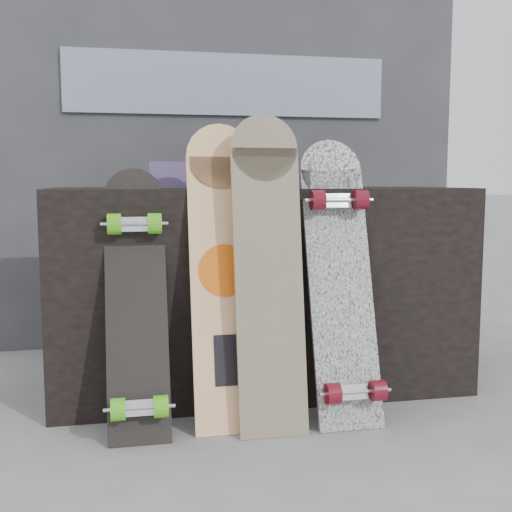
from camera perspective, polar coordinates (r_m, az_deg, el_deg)
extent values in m
plane|color=slate|center=(2.21, 3.07, -15.33)|extent=(60.00, 60.00, 0.00)
cube|color=black|center=(2.57, 0.31, -2.87)|extent=(1.60, 0.60, 0.80)
cube|color=#37363C|center=(3.38, -2.72, 11.36)|extent=(2.40, 0.20, 2.20)
cube|color=navy|center=(3.29, -2.43, 14.98)|extent=(1.60, 0.02, 0.30)
cube|color=navy|center=(2.54, -7.48, 7.16)|extent=(0.18, 0.12, 0.10)
cube|color=navy|center=(2.66, 5.25, 7.39)|extent=(0.14, 0.14, 0.12)
cube|color=#D1B78C|center=(2.67, 1.40, 6.77)|extent=(0.22, 0.10, 0.06)
cube|color=beige|center=(2.16, -2.75, -3.28)|extent=(0.23, 0.22, 0.91)
cylinder|color=beige|center=(2.23, -3.24, 8.77)|extent=(0.23, 0.07, 0.23)
cylinder|color=orange|center=(2.15, -2.79, -1.29)|extent=(0.18, 0.04, 0.17)
cube|color=black|center=(2.15, -2.47, -9.23)|extent=(0.09, 0.04, 0.16)
cube|color=#C6B387|center=(2.11, 1.19, -3.11)|extent=(0.23, 0.19, 0.94)
cylinder|color=#C6B387|center=(2.17, 0.71, 9.56)|extent=(0.23, 0.06, 0.23)
cube|color=white|center=(2.24, 7.57, -3.52)|extent=(0.23, 0.28, 0.87)
cylinder|color=white|center=(2.33, 6.65, 7.57)|extent=(0.23, 0.08, 0.22)
cube|color=silver|center=(2.19, 8.65, -11.85)|extent=(0.09, 0.04, 0.06)
cylinder|color=maroon|center=(2.15, 6.83, -12.05)|extent=(0.04, 0.07, 0.07)
cylinder|color=maroon|center=(2.20, 10.78, -11.66)|extent=(0.05, 0.07, 0.07)
cube|color=silver|center=(2.26, 7.23, 4.83)|extent=(0.09, 0.04, 0.06)
cylinder|color=maroon|center=(2.22, 5.47, 4.97)|extent=(0.04, 0.07, 0.07)
cylinder|color=maroon|center=(2.27, 9.26, 4.96)|extent=(0.05, 0.07, 0.07)
cube|color=black|center=(2.15, -10.56, -5.23)|extent=(0.20, 0.29, 0.78)
cylinder|color=black|center=(2.25, -10.84, 5.22)|extent=(0.20, 0.08, 0.19)
cube|color=silver|center=(2.09, -10.32, -13.15)|extent=(0.09, 0.05, 0.06)
cylinder|color=#50BE1A|center=(2.07, -12.17, -13.19)|extent=(0.04, 0.07, 0.07)
cylinder|color=#50BE1A|center=(2.07, -8.46, -13.09)|extent=(0.05, 0.07, 0.07)
cube|color=silver|center=(2.17, -10.76, 2.69)|extent=(0.09, 0.05, 0.06)
cylinder|color=#50BE1A|center=(2.15, -12.50, 2.79)|extent=(0.04, 0.07, 0.07)
cylinder|color=#50BE1A|center=(2.15, -9.01, 2.87)|extent=(0.05, 0.07, 0.07)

